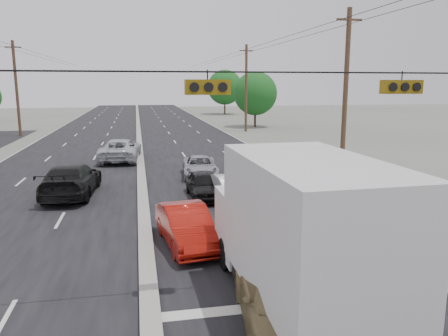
% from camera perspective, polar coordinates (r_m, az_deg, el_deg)
% --- Properties ---
extents(ground, '(200.00, 200.00, 0.00)m').
position_cam_1_polar(ground, '(11.59, -9.67, -17.70)').
color(ground, '#606356').
rests_on(ground, ground).
extents(road_surface, '(20.00, 160.00, 0.02)m').
position_cam_1_polar(road_surface, '(40.57, -10.99, 2.88)').
color(road_surface, black).
rests_on(road_surface, ground).
extents(center_median, '(0.50, 160.00, 0.20)m').
position_cam_1_polar(center_median, '(40.56, -10.99, 3.02)').
color(center_median, gray).
rests_on(center_median, ground).
extents(utility_pole_left_c, '(1.60, 0.30, 10.00)m').
position_cam_1_polar(utility_pole_left_c, '(51.69, -25.48, 9.40)').
color(utility_pole_left_c, '#422D1E').
rests_on(utility_pole_left_c, ground).
extents(utility_pole_right_b, '(1.60, 0.30, 10.00)m').
position_cam_1_polar(utility_pole_right_b, '(28.19, 15.59, 9.67)').
color(utility_pole_right_b, '#422D1E').
rests_on(utility_pole_right_b, ground).
extents(utility_pole_right_c, '(1.60, 0.30, 10.00)m').
position_cam_1_polar(utility_pole_right_c, '(51.76, 2.90, 10.42)').
color(utility_pole_right_c, '#422D1E').
rests_on(utility_pole_right_c, ground).
extents(traffic_signals, '(25.00, 0.30, 0.54)m').
position_cam_1_polar(traffic_signals, '(10.31, -2.73, 10.74)').
color(traffic_signals, black).
rests_on(traffic_signals, ground).
extents(tree_right_mid, '(5.60, 5.60, 7.14)m').
position_cam_1_polar(tree_right_mid, '(57.25, 4.12, 9.68)').
color(tree_right_mid, '#382619').
rests_on(tree_right_mid, ground).
extents(tree_right_far, '(6.40, 6.40, 8.16)m').
position_cam_1_polar(tree_right_far, '(81.80, 0.10, 10.50)').
color(tree_right_far, '#382619').
rests_on(tree_right_far, ground).
extents(box_truck, '(2.87, 7.75, 3.90)m').
position_cam_1_polar(box_truck, '(10.79, 9.75, -8.30)').
color(box_truck, black).
rests_on(box_truck, ground).
extents(tan_sedan, '(2.78, 5.37, 1.49)m').
position_cam_1_polar(tan_sedan, '(10.35, 8.08, -16.70)').
color(tan_sedan, olive).
rests_on(tan_sedan, ground).
extents(red_sedan, '(1.99, 4.35, 1.38)m').
position_cam_1_polar(red_sedan, '(15.24, -4.94, -7.61)').
color(red_sedan, '#961109').
rests_on(red_sedan, ground).
extents(queue_car_a, '(1.60, 3.85, 1.30)m').
position_cam_1_polar(queue_car_a, '(21.45, -2.56, -2.24)').
color(queue_car_a, black).
rests_on(queue_car_a, ground).
extents(queue_car_b, '(1.83, 4.18, 1.33)m').
position_cam_1_polar(queue_car_b, '(20.21, 1.12, -3.00)').
color(queue_car_b, '#BEBDC0').
rests_on(queue_car_b, ground).
extents(queue_car_c, '(2.38, 4.53, 1.22)m').
position_cam_1_polar(queue_car_c, '(26.38, -3.15, 0.15)').
color(queue_car_c, '#9FA1A6').
rests_on(queue_car_c, ground).
extents(queue_car_d, '(1.94, 4.54, 1.30)m').
position_cam_1_polar(queue_car_d, '(17.67, 21.13, -5.85)').
color(queue_car_d, navy).
rests_on(queue_car_d, ground).
extents(queue_car_e, '(1.92, 4.55, 1.53)m').
position_cam_1_polar(queue_car_e, '(26.50, 10.48, 0.38)').
color(queue_car_e, maroon).
rests_on(queue_car_e, ground).
extents(oncoming_near, '(2.70, 5.83, 1.65)m').
position_cam_1_polar(oncoming_near, '(23.13, -19.31, -1.44)').
color(oncoming_near, black).
rests_on(oncoming_near, ground).
extents(oncoming_far, '(3.14, 5.98, 1.61)m').
position_cam_1_polar(oncoming_far, '(32.71, -13.38, 2.31)').
color(oncoming_far, '#B5B9BE').
rests_on(oncoming_far, ground).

